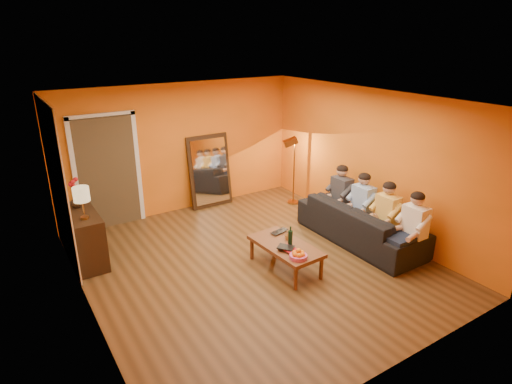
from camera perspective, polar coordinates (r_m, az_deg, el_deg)
room_shell at (r=6.73m, az=-1.92°, el=1.50°), size 5.00×5.50×2.60m
white_accent at (r=7.25m, az=-25.00°, el=0.92°), size 0.02×1.90×2.58m
doorway_recess at (r=8.49m, az=-19.36°, el=2.61°), size 1.06×0.30×2.10m
door_jamb_left at (r=8.28m, az=-22.96°, el=1.69°), size 0.08×0.06×2.20m
door_jamb_right at (r=8.52m, az=-15.47°, el=3.09°), size 0.08×0.06×2.20m
door_header at (r=8.13m, az=-20.04°, el=9.58°), size 1.22×0.06×0.08m
mirror_frame at (r=9.04m, az=-6.21°, el=2.81°), size 0.92×0.27×1.51m
mirror_glass at (r=9.01m, az=-6.09°, el=2.74°), size 0.78×0.21×1.35m
sideboard at (r=7.41m, az=-21.89°, el=-5.55°), size 0.44×1.18×0.85m
table_lamp at (r=6.87m, az=-22.12°, el=-1.40°), size 0.24×0.24×0.51m
sofa at (r=7.76m, az=13.73°, el=-4.02°), size 2.39×0.93×0.70m
coffee_table at (r=6.76m, az=3.91°, el=-8.57°), size 0.68×1.25×0.42m
floor_lamp at (r=9.12m, az=5.08°, el=2.74°), size 0.37×0.34×1.44m
dog at (r=7.54m, az=16.27°, el=-5.11°), size 0.44×0.62×0.68m
person_far_left at (r=7.17m, az=20.34°, el=-4.56°), size 0.70×0.44×1.22m
person_mid_left at (r=7.48m, az=17.05°, el=-3.13°), size 0.70×0.44×1.22m
person_mid_right at (r=7.81m, az=14.04°, el=-1.80°), size 0.70×0.44×1.22m
person_far_right at (r=8.16m, az=11.28°, el=-0.58°), size 0.70×0.44×1.22m
fruit_bowl at (r=6.26m, az=5.68°, el=-8.16°), size 0.26×0.26×0.16m
wine_bottle at (r=6.59m, az=4.59°, el=-5.85°), size 0.07×0.07×0.31m
tumbler at (r=6.80m, az=4.18°, el=-6.03°), size 0.11×0.11×0.08m
laptop at (r=7.01m, az=3.45°, el=-5.42°), size 0.37×0.28×0.03m
book_lower at (r=6.42m, az=3.71°, el=-8.01°), size 0.23×0.26×0.02m
book_mid at (r=6.43m, az=3.73°, el=-7.79°), size 0.21×0.27×0.02m
book_upper at (r=6.40m, az=3.77°, el=-7.72°), size 0.29×0.30×0.02m
vase at (r=7.43m, az=-22.82°, el=-1.14°), size 0.20×0.20×0.21m
flowers at (r=7.35m, az=-23.11°, el=0.83°), size 0.17×0.17×0.51m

